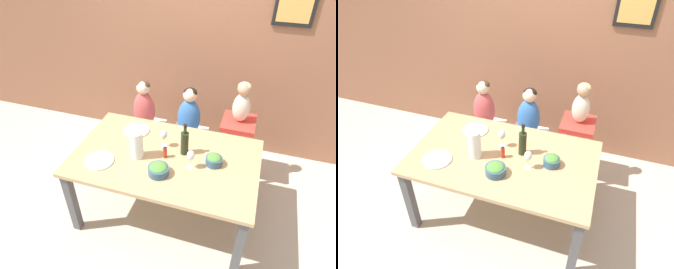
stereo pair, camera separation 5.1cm
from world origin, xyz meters
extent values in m
plane|color=#BCB2A3|center=(0.00, 0.00, 0.00)|extent=(14.00, 14.00, 0.00)
cube|color=#8E5B42|center=(0.00, 1.31, 1.35)|extent=(10.00, 0.06, 2.70)
cube|color=black|center=(0.84, 1.27, 1.74)|extent=(0.36, 0.02, 0.42)
cube|color=gold|center=(0.84, 1.26, 1.74)|extent=(0.30, 0.00, 0.34)
cube|color=tan|center=(0.00, 0.00, 0.71)|extent=(1.58, 0.97, 0.03)
cube|color=#4C4C51|center=(-0.73, -0.43, 0.34)|extent=(0.07, 0.07, 0.69)
cube|color=#4C4C51|center=(0.73, -0.43, 0.34)|extent=(0.07, 0.07, 0.69)
cube|color=#4C4C51|center=(-0.73, 0.43, 0.34)|extent=(0.07, 0.07, 0.69)
cube|color=#4C4C51|center=(0.73, 0.43, 0.34)|extent=(0.07, 0.07, 0.69)
cylinder|color=silver|center=(-0.62, 0.57, 0.20)|extent=(0.04, 0.04, 0.41)
cylinder|color=silver|center=(-0.34, 0.57, 0.20)|extent=(0.04, 0.04, 0.41)
cylinder|color=silver|center=(-0.62, 0.86, 0.20)|extent=(0.04, 0.04, 0.41)
cylinder|color=silver|center=(-0.34, 0.86, 0.20)|extent=(0.04, 0.04, 0.41)
cube|color=white|center=(-0.48, 0.72, 0.43)|extent=(0.38, 0.41, 0.05)
cylinder|color=silver|center=(-0.12, 0.57, 0.20)|extent=(0.04, 0.04, 0.41)
cylinder|color=silver|center=(0.17, 0.57, 0.20)|extent=(0.04, 0.04, 0.41)
cylinder|color=silver|center=(-0.12, 0.86, 0.20)|extent=(0.04, 0.04, 0.41)
cylinder|color=silver|center=(0.17, 0.86, 0.20)|extent=(0.04, 0.04, 0.41)
cube|color=white|center=(0.02, 0.72, 0.43)|extent=(0.38, 0.41, 0.05)
cylinder|color=silver|center=(0.41, 0.59, 0.35)|extent=(0.04, 0.04, 0.69)
cylinder|color=silver|center=(0.65, 0.59, 0.35)|extent=(0.04, 0.04, 0.69)
cylinder|color=silver|center=(0.41, 0.84, 0.35)|extent=(0.04, 0.04, 0.69)
cylinder|color=silver|center=(0.65, 0.84, 0.35)|extent=(0.04, 0.04, 0.69)
cube|color=red|center=(0.53, 0.72, 0.72)|extent=(0.33, 0.35, 0.05)
ellipsoid|color=#C64C4C|center=(-0.48, 0.72, 0.67)|extent=(0.24, 0.18, 0.44)
sphere|color=beige|center=(-0.48, 0.72, 0.94)|extent=(0.14, 0.14, 0.14)
ellipsoid|color=#473323|center=(-0.48, 0.73, 0.97)|extent=(0.14, 0.13, 0.10)
ellipsoid|color=#3366B2|center=(0.02, 0.72, 0.67)|extent=(0.24, 0.18, 0.44)
sphere|color=beige|center=(0.02, 0.72, 0.94)|extent=(0.14, 0.14, 0.14)
ellipsoid|color=black|center=(0.02, 0.73, 0.97)|extent=(0.14, 0.13, 0.10)
ellipsoid|color=beige|center=(0.53, 0.72, 0.89)|extent=(0.17, 0.13, 0.30)
sphere|color=tan|center=(0.53, 0.72, 1.09)|extent=(0.13, 0.13, 0.13)
ellipsoid|color=#DBC684|center=(0.53, 0.72, 1.11)|extent=(0.12, 0.12, 0.09)
cylinder|color=#232D19|center=(0.14, 0.09, 0.83)|extent=(0.07, 0.07, 0.21)
cylinder|color=#232D19|center=(0.14, 0.09, 0.98)|extent=(0.03, 0.03, 0.09)
cylinder|color=black|center=(0.14, 0.09, 1.01)|extent=(0.03, 0.03, 0.02)
cylinder|color=white|center=(-0.23, -0.07, 0.85)|extent=(0.11, 0.11, 0.25)
cylinder|color=white|center=(0.24, -0.07, 0.72)|extent=(0.06, 0.06, 0.00)
cylinder|color=white|center=(0.24, -0.07, 0.77)|extent=(0.01, 0.01, 0.08)
ellipsoid|color=white|center=(0.24, -0.07, 0.85)|extent=(0.06, 0.06, 0.09)
cylinder|color=white|center=(-0.06, 0.13, 0.72)|extent=(0.06, 0.06, 0.00)
cylinder|color=white|center=(-0.06, 0.13, 0.77)|extent=(0.01, 0.01, 0.08)
ellipsoid|color=white|center=(-0.06, 0.13, 0.85)|extent=(0.06, 0.06, 0.09)
cylinder|color=#335675|center=(0.01, -0.22, 0.76)|extent=(0.17, 0.17, 0.07)
ellipsoid|color=#4C8438|center=(0.01, -0.22, 0.79)|extent=(0.14, 0.14, 0.05)
cylinder|color=#335675|center=(0.41, 0.03, 0.76)|extent=(0.14, 0.14, 0.07)
ellipsoid|color=#4C8438|center=(0.41, 0.03, 0.79)|extent=(0.12, 0.12, 0.05)
cylinder|color=silver|center=(-0.51, -0.23, 0.73)|extent=(0.25, 0.25, 0.01)
cylinder|color=silver|center=(-0.38, 0.27, 0.73)|extent=(0.25, 0.25, 0.01)
cylinder|color=red|center=(0.00, -0.01, 0.77)|extent=(0.04, 0.04, 0.10)
cone|color=black|center=(0.00, -0.01, 0.83)|extent=(0.03, 0.03, 0.02)
camera|label=1|loc=(0.62, -1.85, 2.39)|focal=32.00mm
camera|label=2|loc=(0.67, -1.83, 2.39)|focal=32.00mm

